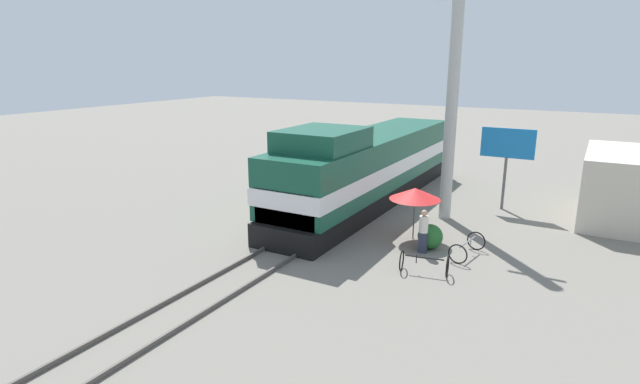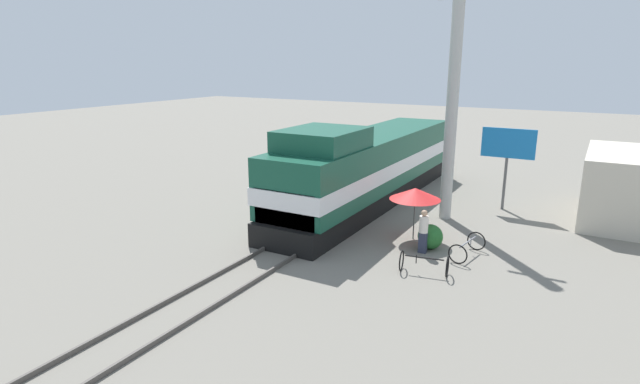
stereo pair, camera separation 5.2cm
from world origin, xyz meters
The scene contains 11 objects.
ground_plane centered at (0.00, 0.00, 0.00)m, with size 120.00×120.00×0.00m, color slate.
rail_near centered at (-0.72, 0.00, 0.07)m, with size 0.08×31.81×0.15m, color #4C4742.
rail_far centered at (0.72, 0.00, 0.07)m, with size 0.08×31.81×0.15m, color #4C4742.
locomotive centered at (0.00, 2.44, 1.88)m, with size 3.23×16.61×4.36m.
utility_pole centered at (4.15, 2.16, 5.51)m, with size 1.80×0.53×10.95m.
vendor_umbrella centered at (3.83, -1.28, 1.92)m, with size 2.06×2.06×2.15m.
billboard_sign centered at (6.21, 4.98, 3.04)m, with size 2.48×0.12×3.98m.
shrub_cluster centered at (4.76, -2.00, 0.49)m, with size 0.97×0.97×0.97m, color #236028.
person_bystander centered at (4.64, -2.55, 0.92)m, with size 0.34×0.34×1.69m.
bicycle centered at (6.22, -2.13, 0.38)m, with size 1.00×1.87×0.73m.
bicycle_spare centered at (5.31, -4.43, 0.38)m, with size 1.71×1.00×0.74m.
Camera 2 is at (10.07, -19.95, 7.10)m, focal length 28.00 mm.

